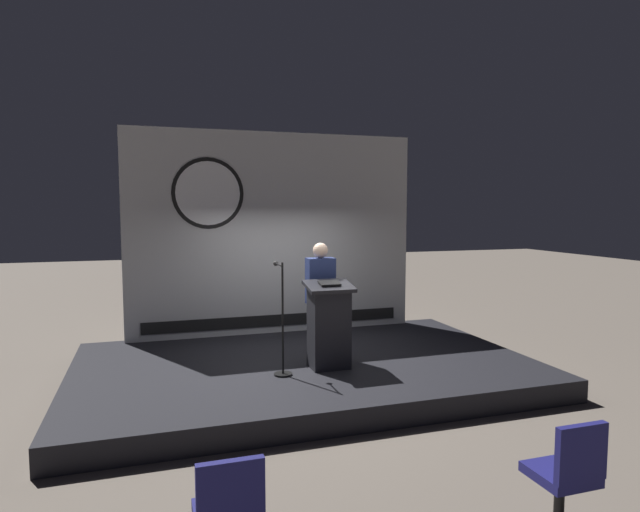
{
  "coord_description": "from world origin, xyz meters",
  "views": [
    {
      "loc": [
        -2.1,
        -7.3,
        2.49
      ],
      "look_at": [
        0.22,
        -0.05,
        1.81
      ],
      "focal_mm": 30.08,
      "sensor_mm": 36.0,
      "label": 1
    }
  ],
  "objects_px": {
    "audience_chair_right": "(228,510)",
    "audience_chair_left": "(568,468)",
    "podium": "(329,325)",
    "microphone_stand": "(282,335)",
    "speaker_person": "(320,300)"
  },
  "relations": [
    {
      "from": "microphone_stand",
      "to": "audience_chair_left",
      "type": "height_order",
      "value": "microphone_stand"
    },
    {
      "from": "podium",
      "to": "audience_chair_right",
      "type": "relative_size",
      "value": 1.36
    },
    {
      "from": "podium",
      "to": "microphone_stand",
      "type": "bearing_deg",
      "value": -171.88
    },
    {
      "from": "audience_chair_left",
      "to": "audience_chair_right",
      "type": "height_order",
      "value": "same"
    },
    {
      "from": "speaker_person",
      "to": "audience_chair_right",
      "type": "xyz_separation_m",
      "value": [
        -1.9,
        -3.91,
        -0.67
      ]
    },
    {
      "from": "audience_chair_right",
      "to": "audience_chair_left",
      "type": "bearing_deg",
      "value": -5.14
    },
    {
      "from": "audience_chair_left",
      "to": "speaker_person",
      "type": "bearing_deg",
      "value": 99.22
    },
    {
      "from": "podium",
      "to": "microphone_stand",
      "type": "distance_m",
      "value": 0.7
    },
    {
      "from": "podium",
      "to": "audience_chair_right",
      "type": "bearing_deg",
      "value": -118.55
    },
    {
      "from": "speaker_person",
      "to": "audience_chair_right",
      "type": "relative_size",
      "value": 1.9
    },
    {
      "from": "microphone_stand",
      "to": "audience_chair_right",
      "type": "relative_size",
      "value": 1.68
    },
    {
      "from": "microphone_stand",
      "to": "audience_chair_left",
      "type": "relative_size",
      "value": 1.68
    },
    {
      "from": "speaker_person",
      "to": "audience_chair_left",
      "type": "relative_size",
      "value": 1.9
    },
    {
      "from": "podium",
      "to": "microphone_stand",
      "type": "xyz_separation_m",
      "value": [
        -0.69,
        -0.1,
        -0.07
      ]
    },
    {
      "from": "microphone_stand",
      "to": "audience_chair_left",
      "type": "xyz_separation_m",
      "value": [
        1.39,
        -3.57,
        -0.33
      ]
    }
  ]
}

